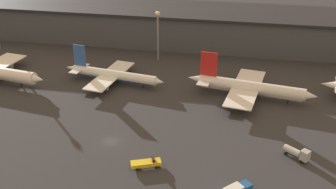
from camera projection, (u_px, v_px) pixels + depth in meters
ground at (111, 141)px, 116.29m from camera, size 600.00×600.00×0.00m
terminal_building at (168, 24)px, 187.14m from camera, size 236.58×30.08×15.18m
airplane_1 at (113, 75)px, 149.14m from camera, size 38.38×27.51×12.72m
airplane_2 at (249, 88)px, 138.49m from camera, size 42.81×31.44×14.22m
service_vehicle_0 at (146, 163)px, 105.20m from camera, size 7.90×5.09×2.47m
service_vehicle_3 at (297, 153)px, 108.25m from camera, size 6.81×5.82×3.43m
lamp_post_1 at (158, 29)px, 163.76m from camera, size 1.80×1.80×20.16m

